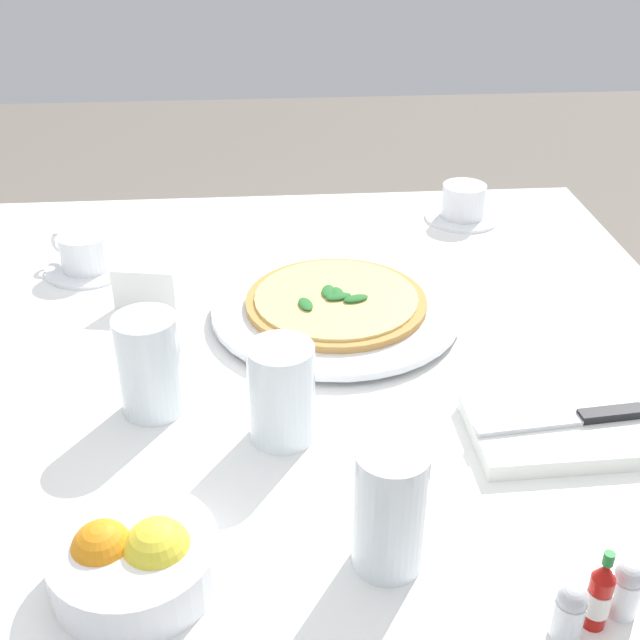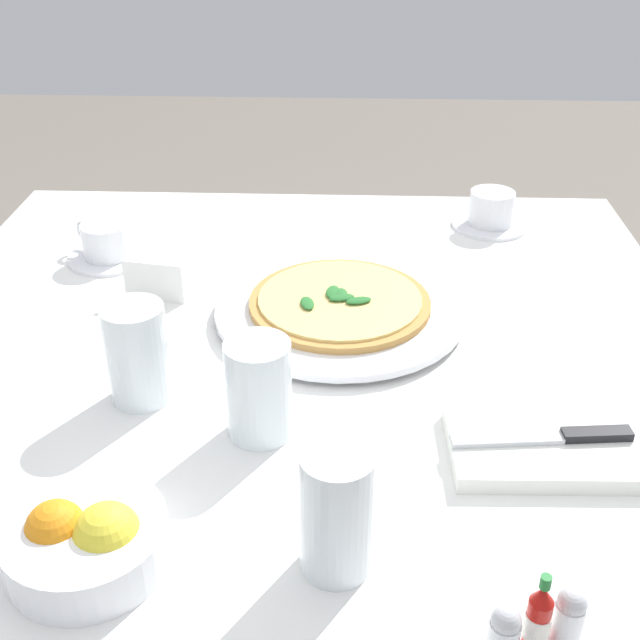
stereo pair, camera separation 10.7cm
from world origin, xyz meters
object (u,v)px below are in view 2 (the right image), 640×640
object	(u,v)px
napkin_folded	(551,447)
salt_shaker	(503,636)
citrus_bowl	(87,540)
pepper_shaker	(569,618)
pizza_plate	(340,310)
water_glass_back_corner	(138,359)
menu_card	(153,282)
pizza	(340,302)
coffee_cup_near_right	(107,243)
water_glass_center_back	(337,520)
water_glass_near_left	(259,395)
dinner_knife	(550,437)
coffee_cup_far_right	(491,211)
hot_sauce_bottle	(538,619)

from	to	relation	value
napkin_folded	salt_shaker	xyz separation A→B (m)	(0.09, 0.26, 0.02)
citrus_bowl	salt_shaker	world-z (taller)	citrus_bowl
pepper_shaker	napkin_folded	bearing A→B (deg)	-98.90
pizza_plate	water_glass_back_corner	distance (m)	0.31
water_glass_back_corner	menu_card	bearing A→B (deg)	-81.11
pizza	salt_shaker	bearing A→B (deg)	104.59
napkin_folded	pepper_shaker	size ratio (longest dim) A/B	3.97
menu_card	coffee_cup_near_right	bearing A→B (deg)	138.62
coffee_cup_near_right	citrus_bowl	world-z (taller)	citrus_bowl
salt_shaker	pepper_shaker	distance (m)	0.06
water_glass_center_back	pizza	bearing A→B (deg)	-89.35
water_glass_near_left	citrus_bowl	xyz separation A→B (m)	(0.14, 0.20, -0.02)
water_glass_near_left	pepper_shaker	distance (m)	0.38
pizza_plate	water_glass_back_corner	bearing A→B (deg)	40.46
salt_shaker	menu_card	distance (m)	0.71
pizza_plate	coffee_cup_near_right	xyz separation A→B (m)	(0.37, -0.17, 0.02)
pizza	dinner_knife	xyz separation A→B (m)	(-0.23, 0.28, -0.00)
napkin_folded	citrus_bowl	world-z (taller)	citrus_bowl
water_glass_near_left	napkin_folded	distance (m)	0.32
menu_card	coffee_cup_far_right	bearing A→B (deg)	38.94
pizza	water_glass_back_corner	bearing A→B (deg)	40.45
water_glass_center_back	citrus_bowl	xyz separation A→B (m)	(0.23, 0.01, -0.03)
napkin_folded	citrus_bowl	size ratio (longest dim) A/B	1.49
napkin_folded	hot_sauce_bottle	bearing A→B (deg)	73.72
coffee_cup_far_right	pepper_shaker	bearing A→B (deg)	86.07
pizza_plate	water_glass_back_corner	world-z (taller)	water_glass_back_corner
hot_sauce_bottle	pizza_plate	bearing A→B (deg)	-72.37
water_glass_back_corner	dinner_knife	size ratio (longest dim) A/B	0.63
water_glass_near_left	salt_shaker	distance (m)	0.36
water_glass_back_corner	coffee_cup_near_right	bearing A→B (deg)	-69.03
water_glass_near_left	dinner_knife	xyz separation A→B (m)	(-0.31, 0.03, -0.03)
dinner_knife	pepper_shaker	distance (m)	0.24
coffee_cup_far_right	water_glass_near_left	xyz separation A→B (m)	(0.34, 0.58, 0.02)
pizza_plate	pizza	xyz separation A→B (m)	(0.00, 0.00, 0.01)
coffee_cup_near_right	citrus_bowl	xyz separation A→B (m)	(-0.15, 0.62, -0.00)
salt_shaker	menu_card	xyz separation A→B (m)	(0.41, -0.58, 0.00)
water_glass_center_back	water_glass_back_corner	world-z (taller)	water_glass_center_back
salt_shaker	pepper_shaker	world-z (taller)	same
coffee_cup_far_right	napkin_folded	distance (m)	0.61
coffee_cup_near_right	water_glass_near_left	distance (m)	0.52
coffee_cup_near_right	menu_card	xyz separation A→B (m)	(-0.10, 0.13, 0.00)
water_glass_back_corner	hot_sauce_bottle	distance (m)	0.52
water_glass_center_back	dinner_knife	distance (m)	0.28
coffee_cup_far_right	napkin_folded	world-z (taller)	coffee_cup_far_right
water_glass_center_back	citrus_bowl	world-z (taller)	water_glass_center_back
dinner_knife	salt_shaker	xyz separation A→B (m)	(0.09, 0.26, 0.00)
pizza_plate	pizza	distance (m)	0.01
pizza_plate	napkin_folded	distance (m)	0.37
water_glass_back_corner	dinner_knife	distance (m)	0.47
pepper_shaker	menu_card	xyz separation A→B (m)	(0.47, -0.56, 0.00)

